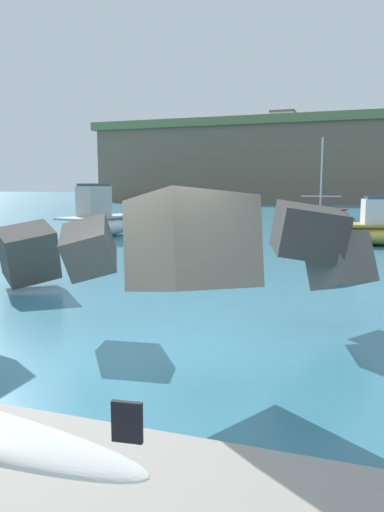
% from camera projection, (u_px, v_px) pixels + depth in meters
% --- Properties ---
extents(ground_plane, '(400.00, 400.00, 0.00)m').
position_uv_depth(ground_plane, '(151.00, 370.00, 6.08)').
color(ground_plane, teal).
extents(breakwater_jetty, '(28.39, 6.51, 2.67)m').
position_uv_depth(breakwater_jetty, '(349.00, 274.00, 6.16)').
color(breakwater_jetty, gray).
rests_on(breakwater_jetty, ground).
extents(boat_near_right, '(4.87, 2.39, 5.78)m').
position_uv_depth(boat_near_right, '(315.00, 213.00, 34.80)').
color(boat_near_right, maroon).
rests_on(boat_near_right, ground).
extents(boat_mid_left, '(2.60, 4.86, 2.45)m').
position_uv_depth(boat_mid_left, '(99.00, 221.00, 22.24)').
color(boat_mid_left, white).
rests_on(boat_mid_left, ground).
extents(station_building_central, '(4.66, 5.59, 4.40)m').
position_uv_depth(station_building_central, '(283.00, 124.00, 92.01)').
color(station_building_central, beige).
rests_on(station_building_central, headland_bluff).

